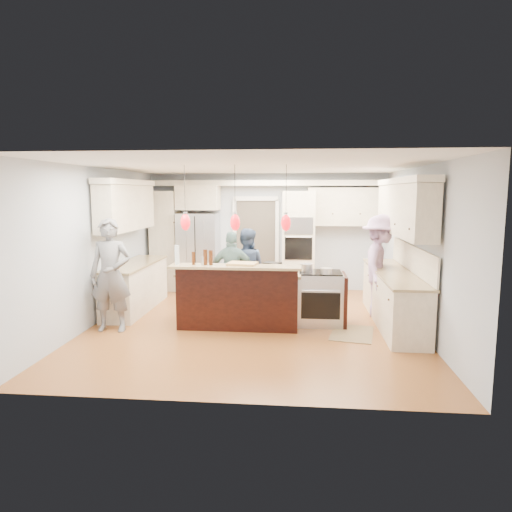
{
  "coord_description": "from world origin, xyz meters",
  "views": [
    {
      "loc": [
        0.75,
        -7.64,
        2.28
      ],
      "look_at": [
        0.0,
        0.35,
        1.15
      ],
      "focal_mm": 32.0,
      "sensor_mm": 36.0,
      "label": 1
    }
  ],
  "objects_px": {
    "refrigerator": "(199,252)",
    "kitchen_island": "(240,296)",
    "island_range": "(322,298)",
    "person_bar_end": "(111,275)",
    "person_far_left": "(246,268)"
  },
  "relations": [
    {
      "from": "refrigerator",
      "to": "kitchen_island",
      "type": "xyz_separation_m",
      "value": [
        1.3,
        -2.57,
        -0.42
      ]
    },
    {
      "from": "island_range",
      "to": "person_bar_end",
      "type": "bearing_deg",
      "value": -168.36
    },
    {
      "from": "refrigerator",
      "to": "person_bar_end",
      "type": "distance_m",
      "value": 3.29
    },
    {
      "from": "kitchen_island",
      "to": "refrigerator",
      "type": "bearing_deg",
      "value": 116.88
    },
    {
      "from": "island_range",
      "to": "refrigerator",
      "type": "bearing_deg",
      "value": 137.41
    },
    {
      "from": "refrigerator",
      "to": "person_bar_end",
      "type": "xyz_separation_m",
      "value": [
        -0.75,
        -3.2,
        0.03
      ]
    },
    {
      "from": "island_range",
      "to": "kitchen_island",
      "type": "bearing_deg",
      "value": -176.88
    },
    {
      "from": "person_bar_end",
      "to": "island_range",
      "type": "bearing_deg",
      "value": 9.02
    },
    {
      "from": "kitchen_island",
      "to": "person_bar_end",
      "type": "distance_m",
      "value": 2.19
    },
    {
      "from": "island_range",
      "to": "person_bar_end",
      "type": "height_order",
      "value": "person_bar_end"
    },
    {
      "from": "kitchen_island",
      "to": "person_far_left",
      "type": "xyz_separation_m",
      "value": [
        -0.02,
        1.1,
        0.3
      ]
    },
    {
      "from": "refrigerator",
      "to": "person_far_left",
      "type": "relative_size",
      "value": 1.14
    },
    {
      "from": "kitchen_island",
      "to": "island_range",
      "type": "relative_size",
      "value": 2.28
    },
    {
      "from": "island_range",
      "to": "person_bar_end",
      "type": "xyz_separation_m",
      "value": [
        -3.46,
        -0.71,
        0.47
      ]
    },
    {
      "from": "refrigerator",
      "to": "person_far_left",
      "type": "bearing_deg",
      "value": -48.9
    }
  ]
}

